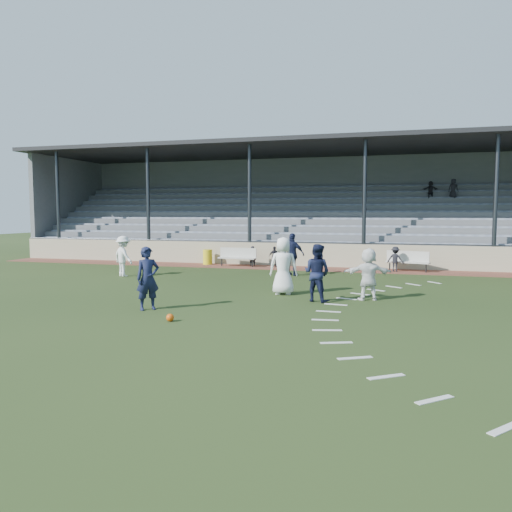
{
  "coord_description": "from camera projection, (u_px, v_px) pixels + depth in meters",
  "views": [
    {
      "loc": [
        4.73,
        -13.9,
        2.79
      ],
      "look_at": [
        0.0,
        2.5,
        1.3
      ],
      "focal_mm": 35.0,
      "sensor_mm": 36.0,
      "label": 1
    }
  ],
  "objects": [
    {
      "name": "sub_left_near",
      "position": [
        252.0,
        256.0,
        25.75
      ],
      "size": [
        0.43,
        0.34,
        1.05
      ],
      "primitive_type": "imported",
      "rotation": [
        0.0,
        0.0,
        3.41
      ],
      "color": "black",
      "rests_on": "cinder_track"
    },
    {
      "name": "player_white_back",
      "position": [
        368.0,
        274.0,
        15.87
      ],
      "size": [
        1.63,
        0.93,
        1.67
      ],
      "primitive_type": "imported",
      "rotation": [
        0.0,
        0.0,
        3.44
      ],
      "color": "white",
      "rests_on": "ground"
    },
    {
      "name": "football",
      "position": [
        170.0,
        318.0,
        12.8
      ],
      "size": [
        0.2,
        0.2,
        0.2
      ],
      "primitive_type": "sphere",
      "color": "#DB520C",
      "rests_on": "ground"
    },
    {
      "name": "bench_right",
      "position": [
        408.0,
        259.0,
        23.6
      ],
      "size": [
        2.03,
        0.97,
        0.95
      ],
      "rotation": [
        0.0,
        0.0,
        -0.27
      ],
      "color": "beige",
      "rests_on": "cinder_track"
    },
    {
      "name": "bench_left",
      "position": [
        238.0,
        255.0,
        25.74
      ],
      "size": [
        2.02,
        0.59,
        0.95
      ],
      "rotation": [
        0.0,
        0.0,
        -0.07
      ],
      "color": "beige",
      "rests_on": "cinder_track"
    },
    {
      "name": "sub_left_far",
      "position": [
        275.0,
        257.0,
        25.47
      ],
      "size": [
        0.61,
        0.26,
        1.05
      ],
      "primitive_type": "imported",
      "rotation": [
        0.0,
        0.0,
        3.14
      ],
      "color": "black",
      "rests_on": "cinder_track"
    },
    {
      "name": "ground",
      "position": [
        233.0,
        306.0,
        14.86
      ],
      "size": [
        90.0,
        90.0,
        0.0
      ],
      "primitive_type": "plane",
      "color": "#233415",
      "rests_on": "ground"
    },
    {
      "name": "retaining_wall",
      "position": [
        304.0,
        255.0,
        25.86
      ],
      "size": [
        34.0,
        0.18,
        1.2
      ],
      "primitive_type": "cube",
      "color": "#B6AC8C",
      "rests_on": "ground"
    },
    {
      "name": "sub_right",
      "position": [
        395.0,
        259.0,
        23.46
      ],
      "size": [
        0.83,
        0.57,
        1.17
      ],
      "primitive_type": "imported",
      "rotation": [
        0.0,
        0.0,
        2.95
      ],
      "color": "black",
      "rests_on": "cinder_track"
    },
    {
      "name": "player_white_wing",
      "position": [
        123.0,
        256.0,
        21.82
      ],
      "size": [
        1.32,
        1.11,
        1.77
      ],
      "primitive_type": "imported",
      "rotation": [
        0.0,
        0.0,
        2.66
      ],
      "color": "white",
      "rests_on": "ground"
    },
    {
      "name": "trash_bin",
      "position": [
        208.0,
        257.0,
        26.68
      ],
      "size": [
        0.5,
        0.5,
        0.8
      ],
      "primitive_type": "cylinder",
      "color": "yellow",
      "rests_on": "cinder_track"
    },
    {
      "name": "cinder_track",
      "position": [
        300.0,
        268.0,
        24.91
      ],
      "size": [
        34.0,
        2.0,
        0.02
      ],
      "primitive_type": "cube",
      "color": "brown",
      "rests_on": "ground"
    },
    {
      "name": "player_navy_wing",
      "position": [
        292.0,
        254.0,
        22.06
      ],
      "size": [
        1.16,
        0.63,
        1.88
      ],
      "primitive_type": "imported",
      "rotation": [
        0.0,
        0.0,
        2.98
      ],
      "color": "#141A38",
      "rests_on": "ground"
    },
    {
      "name": "player_white_lead",
      "position": [
        283.0,
        266.0,
        16.96
      ],
      "size": [
        1.03,
        0.75,
        1.96
      ],
      "primitive_type": "imported",
      "rotation": [
        0.0,
        0.0,
        3.28
      ],
      "color": "white",
      "rests_on": "ground"
    },
    {
      "name": "grandstand",
      "position": [
        319.0,
        222.0,
        30.23
      ],
      "size": [
        34.6,
        9.0,
        6.61
      ],
      "color": "slate",
      "rests_on": "ground"
    },
    {
      "name": "player_navy_lead",
      "position": [
        148.0,
        278.0,
        14.28
      ],
      "size": [
        0.78,
        0.77,
        1.82
      ],
      "primitive_type": "imported",
      "rotation": [
        0.0,
        0.0,
        0.76
      ],
      "color": "#141A38",
      "rests_on": "ground"
    },
    {
      "name": "penalty_arc",
      "position": [
        375.0,
        314.0,
        13.72
      ],
      "size": [
        3.89,
        14.63,
        0.01
      ],
      "color": "silver",
      "rests_on": "ground"
    },
    {
      "name": "player_navy_mid",
      "position": [
        317.0,
        273.0,
        15.64
      ],
      "size": [
        1.06,
        0.94,
        1.81
      ],
      "primitive_type": "imported",
      "rotation": [
        0.0,
        0.0,
        2.8
      ],
      "color": "#141A38",
      "rests_on": "ground"
    }
  ]
}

